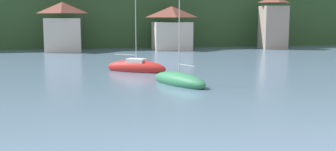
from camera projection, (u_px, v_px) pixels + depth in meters
wooded_hillside at (81, 9)px, 114.23m from camera, size 352.00×63.98×41.06m
shore_building_westcentral at (63, 28)px, 73.72m from camera, size 6.41×5.89×8.64m
shore_building_central at (172, 29)px, 77.43m from camera, size 7.08×6.09×7.99m
shore_building_eastcentral at (273, 23)px, 79.89m from camera, size 4.85×4.00×10.01m
sailboat_far_4 at (179, 81)px, 38.67m from camera, size 4.93×7.32×10.54m
sailboat_far_5 at (136, 68)px, 47.62m from camera, size 7.17×5.64×9.47m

